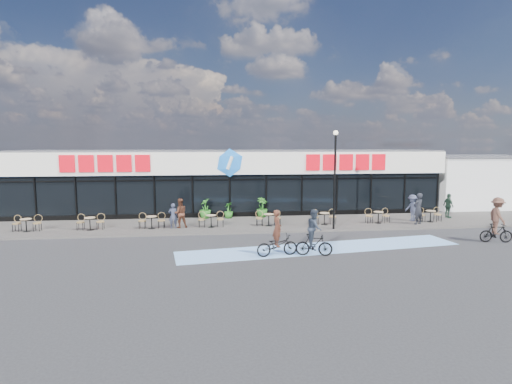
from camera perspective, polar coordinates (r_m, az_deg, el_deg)
ground at (r=20.57m, az=-2.72°, el=-7.28°), size 120.00×120.00×0.00m
sidewalk at (r=24.94m, az=-3.44°, el=-4.67°), size 44.00×5.00×0.10m
bike_lane at (r=19.81m, az=9.33°, el=-7.90°), size 14.17×4.13×0.01m
building at (r=29.99m, az=-4.06°, el=1.67°), size 30.60×6.57×4.75m
neighbour_building at (r=37.97m, az=28.50°, el=1.52°), size 9.20×7.20×4.11m
lamp_post at (r=23.39m, az=11.20°, el=2.86°), size 0.28×0.28×5.71m
bistro_set_0 at (r=26.18m, az=-29.92°, el=-3.90°), size 1.54×0.62×0.90m
bistro_set_1 at (r=25.02m, az=-22.58°, el=-3.97°), size 1.54×0.62×0.90m
bistro_set_2 at (r=24.29m, az=-14.66°, el=-3.98°), size 1.54×0.62×0.90m
bistro_set_3 at (r=24.05m, az=-6.43°, el=-3.90°), size 1.54×0.62×0.90m
bistro_set_4 at (r=24.31m, az=1.80°, el=-3.75°), size 1.54×0.62×0.90m
bistro_set_5 at (r=25.05m, az=9.69°, el=-3.53°), size 1.54×0.62×0.90m
bistro_set_6 at (r=26.24m, az=16.99°, el=-3.27°), size 1.54×0.62×0.90m
bistro_set_7 at (r=27.81m, az=23.57°, el=-2.98°), size 1.54×0.62×0.90m
potted_plant_left at (r=26.86m, az=-7.27°, el=-2.34°), size 0.86×0.86×1.34m
potted_plant_mid at (r=26.79m, az=-3.94°, el=-2.61°), size 0.83×0.83×1.07m
potted_plant_right at (r=27.11m, az=0.87°, el=-2.21°), size 1.03×1.03×1.33m
patron_left at (r=23.95m, az=-11.76°, el=-3.35°), size 0.56×0.38×1.49m
patron_right at (r=24.02m, az=-10.81°, el=-2.98°), size 1.00×0.87×1.75m
pedestrian_a at (r=27.70m, az=21.43°, el=-2.10°), size 0.92×1.23×1.70m
pedestrian_b at (r=29.77m, az=25.79°, el=-1.78°), size 0.46×0.98×1.64m
pedestrian_c at (r=26.58m, az=22.16°, el=-2.22°), size 0.83×0.70×1.94m
cyclist_a at (r=18.07m, az=3.03°, el=-7.02°), size 1.99×0.97×2.11m
cyclist_b at (r=23.85m, az=31.18°, el=-3.60°), size 1.69×1.32×2.33m
cyclist_c at (r=18.23m, az=8.31°, el=-6.23°), size 1.73×0.94×2.13m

